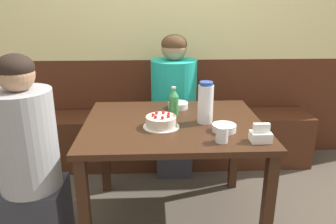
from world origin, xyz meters
The scene contains 13 objects.
ground_plane centered at (0.00, 0.00, 0.00)m, with size 12.00×12.00×0.00m, color #4C4238.
back_wall centered at (0.00, 1.05, 1.25)m, with size 4.80×0.04×2.50m.
bench_seat centered at (0.00, 0.83, 0.24)m, with size 2.59×0.38×0.47m.
dining_table centered at (0.00, 0.00, 0.63)m, with size 1.12×0.89×0.72m.
birthday_cake centered at (-0.08, -0.08, 0.76)m, with size 0.22×0.22×0.09m.
water_pitcher centered at (0.20, -0.01, 0.85)m, with size 0.10×0.10×0.26m.
soju_bottle centered at (0.01, 0.15, 0.81)m, with size 0.07×0.07×0.19m.
napkin_holder centered at (0.45, -0.32, 0.76)m, with size 0.11×0.08×0.11m.
bowl_soup_white centered at (0.29, -0.16, 0.74)m, with size 0.14×0.14×0.04m.
bowl_rice_small centered at (0.05, 0.28, 0.74)m, with size 0.14×0.14×0.04m.
glass_water_tall centered at (0.24, -0.32, 0.77)m, with size 0.07×0.07×0.09m.
person_teal_shirt centered at (0.05, 0.71, 0.60)m, with size 0.38×0.38×1.19m.
person_pale_blue_shirt centered at (-0.82, -0.27, 0.58)m, with size 0.34×0.33×1.20m.
Camera 1 is at (-0.12, -1.93, 1.45)m, focal length 35.00 mm.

